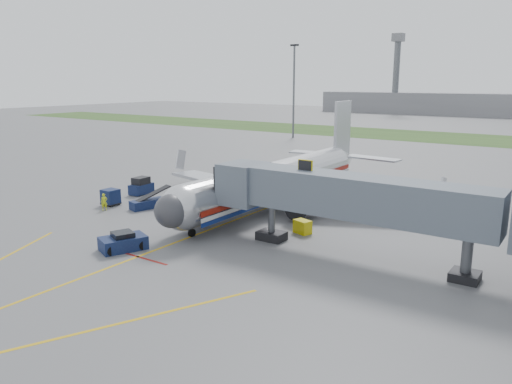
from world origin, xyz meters
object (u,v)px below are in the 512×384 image
Objects in this scene: pushback_tug at (123,242)px; baggage_tug at (141,187)px; airliner at (276,180)px; belt_loader at (148,203)px; ramp_worker at (104,202)px.

baggage_tug reaches higher than pushback_tug.
belt_loader is (-9.99, -8.65, -2.13)m from airliner.
airliner reaches higher than pushback_tug.
airliner is 16.18m from baggage_tug.
airliner is 9.08× the size of pushback_tug.
pushback_tug is at bearing -46.88° from baggage_tug.
ramp_worker is at bearing -137.69° from airliner.
belt_loader reaches higher than ramp_worker.
ramp_worker is (-10.81, 6.97, 0.27)m from pushback_tug.
pushback_tug is 12.87m from ramp_worker.
ramp_worker reaches higher than pushback_tug.
belt_loader is at bearing 127.90° from pushback_tug.
baggage_tug is at bearing -163.55° from airliner.
ramp_worker is at bearing -71.08° from baggage_tug.
belt_loader reaches higher than pushback_tug.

